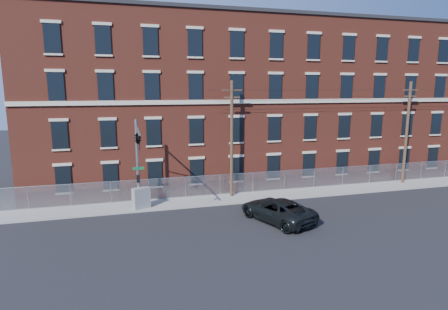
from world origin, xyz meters
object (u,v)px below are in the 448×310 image
(utility_pole_near, at_px, (232,137))
(utility_cabinet, at_px, (141,198))
(pickup_truck, at_px, (277,210))
(traffic_signal_mast, at_px, (138,146))

(utility_pole_near, bearing_deg, utility_cabinet, -169.87)
(utility_pole_near, distance_m, utility_cabinet, 9.09)
(utility_pole_near, height_order, pickup_truck, utility_pole_near)
(traffic_signal_mast, height_order, pickup_truck, traffic_signal_mast)
(traffic_signal_mast, distance_m, pickup_truck, 11.00)
(utility_pole_near, bearing_deg, traffic_signal_mast, -156.86)
(utility_cabinet, bearing_deg, pickup_truck, -49.64)
(traffic_signal_mast, relative_size, utility_pole_near, 0.70)
(traffic_signal_mast, relative_size, utility_cabinet, 4.23)
(utility_cabinet, bearing_deg, traffic_signal_mast, -115.35)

